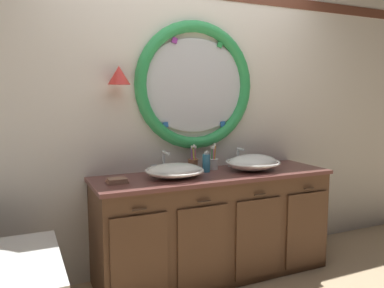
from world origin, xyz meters
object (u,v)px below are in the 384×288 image
toothbrush_holder_left (193,163)px  folded_hand_towel (117,181)px  sink_basin_right (253,162)px  toothbrush_holder_right (214,163)px  sink_basin_left (175,171)px  soap_dispenser (206,163)px

toothbrush_holder_left → folded_hand_towel: size_ratio=1.54×
sink_basin_right → toothbrush_holder_left: bearing=152.9°
toothbrush_holder_left → folded_hand_towel: 0.73m
toothbrush_holder_left → toothbrush_holder_right: size_ratio=0.97×
sink_basin_left → soap_dispenser: bearing=18.5°
toothbrush_holder_right → folded_hand_towel: toothbrush_holder_right is taller
soap_dispenser → folded_hand_towel: soap_dispenser is taller
toothbrush_holder_right → soap_dispenser: toothbrush_holder_right is taller
toothbrush_holder_right → folded_hand_towel: (-0.87, -0.17, -0.04)m
sink_basin_right → sink_basin_left: bearing=180.0°
sink_basin_left → toothbrush_holder_right: (0.43, 0.18, -0.00)m
sink_basin_left → toothbrush_holder_right: 0.47m
sink_basin_right → soap_dispenser: bearing=164.1°
sink_basin_right → folded_hand_towel: size_ratio=3.18×
sink_basin_left → toothbrush_holder_left: size_ratio=2.05×
sink_basin_left → soap_dispenser: 0.34m
sink_basin_right → soap_dispenser: 0.40m
sink_basin_left → toothbrush_holder_left: toothbrush_holder_left is taller
sink_basin_left → toothbrush_holder_left: bearing=41.3°
soap_dispenser → folded_hand_towel: size_ratio=1.23×
toothbrush_holder_right → sink_basin_left: bearing=-157.4°
toothbrush_holder_right → folded_hand_towel: 0.89m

